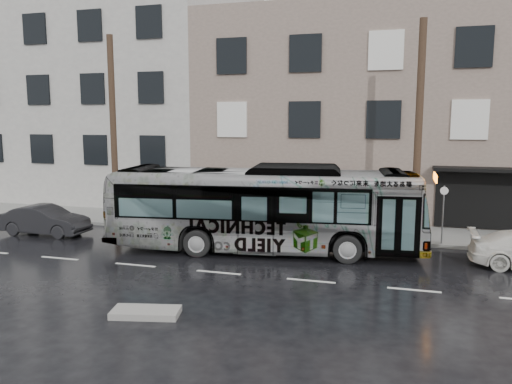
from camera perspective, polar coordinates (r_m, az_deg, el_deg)
ground at (r=19.63m, az=-1.73°, el=-7.08°), size 120.00×120.00×0.00m
sidewalk at (r=24.19m, az=1.84°, el=-3.96°), size 90.00×3.60×0.15m
building_taupe at (r=30.73m, az=14.76°, el=8.57°), size 20.00×12.00×11.00m
building_grey at (r=40.16m, az=-20.76°, el=11.75°), size 26.00×15.00×16.00m
utility_pole_front at (r=21.33m, az=18.06°, el=6.40°), size 0.30×0.30×9.00m
utility_pole_rear at (r=25.14m, az=-15.99°, el=6.71°), size 0.30×0.30×9.00m
sign_post at (r=21.73m, az=20.57°, el=-2.46°), size 0.06×0.06×2.40m
bus at (r=19.70m, az=0.89°, el=-1.90°), size 12.61×4.43×3.44m
dark_sedan at (r=24.65m, az=-22.97°, el=-2.98°), size 4.07×1.44×1.34m
slush_pile at (r=14.02m, az=-12.48°, el=-13.29°), size 1.93×1.17×0.18m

